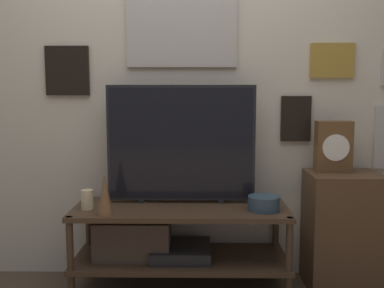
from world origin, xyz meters
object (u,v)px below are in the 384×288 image
at_px(television, 181,143).
at_px(mantel_clock, 333,147).
at_px(candle_jar, 87,200).
at_px(vase_slim_bronze, 105,195).
at_px(vase_wide_bowl, 264,203).

height_order(television, mantel_clock, television).
xyz_separation_m(television, mantel_clock, (0.94, 0.00, -0.02)).
bearing_deg(candle_jar, vase_slim_bronze, -41.91).
distance_m(candle_jar, mantel_clock, 1.53).
height_order(vase_slim_bronze, candle_jar, vase_slim_bronze).
distance_m(vase_wide_bowl, mantel_clock, 0.58).
bearing_deg(vase_wide_bowl, mantel_clock, 21.79).
distance_m(television, candle_jar, 0.66).
bearing_deg(candle_jar, mantel_clock, 6.42).
xyz_separation_m(television, vase_slim_bronze, (-0.42, -0.28, -0.26)).
xyz_separation_m(candle_jar, mantel_clock, (1.49, 0.17, 0.30)).
bearing_deg(mantel_clock, candle_jar, -173.58).
relative_size(vase_wide_bowl, mantel_clock, 0.58).
xyz_separation_m(vase_wide_bowl, candle_jar, (-1.04, 0.01, 0.02)).
height_order(candle_jar, mantel_clock, mantel_clock).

